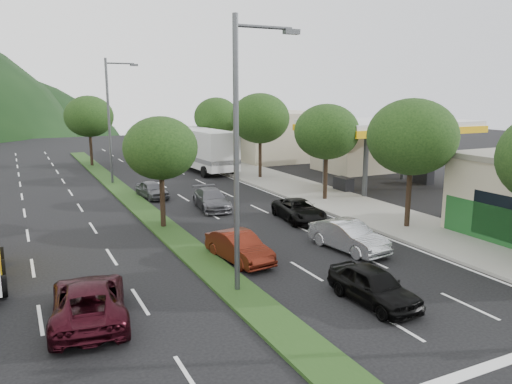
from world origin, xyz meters
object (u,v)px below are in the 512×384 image
tree_r_e (216,117)px  streetlight_near (241,143)px  car_queue_e (152,190)px  tree_med_far (89,116)px  sedan_silver (348,236)px  tree_med_near (161,148)px  tree_r_b (412,137)px  tree_r_d (260,118)px  streetlight_mid (111,115)px  car_queue_b (211,199)px  car_queue_c (239,247)px  tree_r_c (327,132)px  car_queue_d (299,210)px  motorhome (202,149)px  car_queue_a (374,286)px

tree_r_e → streetlight_near: (-11.79, -32.00, 0.69)m
tree_r_e → car_queue_e: tree_r_e is taller
tree_med_far → sedan_silver: bearing=-78.7°
tree_med_near → sedan_silver: size_ratio=1.41×
tree_r_b → streetlight_near: 12.47m
tree_r_d → tree_r_b: bearing=-90.0°
streetlight_mid → tree_med_near: bearing=-90.8°
tree_r_e → sedan_silver: size_ratio=1.57×
streetlight_mid → car_queue_b: 13.41m
tree_r_e → car_queue_c: 30.99m
tree_r_b → car_queue_c: 11.41m
car_queue_b → tree_r_c: bearing=-1.2°
car_queue_c → car_queue_d: (6.10, 5.00, -0.05)m
tree_med_far → motorhome: bearing=-40.2°
sedan_silver → car_queue_e: (-5.26, 15.89, -0.10)m
car_queue_c → tree_r_c: bearing=32.9°
tree_r_d → tree_med_near: 16.99m
tree_med_far → streetlight_near: size_ratio=0.69×
tree_r_b → tree_r_d: bearing=90.0°
tree_r_b → tree_r_c: size_ratio=1.07×
tree_r_c → car_queue_e: tree_r_c is taller
tree_r_c → car_queue_c: bearing=-139.9°
sedan_silver → tree_med_far: bearing=93.9°
streetlight_near → car_queue_b: (3.86, 13.15, -4.94)m
car_queue_c → car_queue_e: (0.00, 15.00, -0.06)m
car_queue_c → motorhome: bearing=66.2°
tree_med_near → streetlight_mid: streetlight_mid is taller
tree_r_b → tree_r_e: size_ratio=1.03×
car_queue_e → tree_med_near: bearing=-108.1°
tree_med_far → tree_r_b: bearing=-69.4°
tree_r_e → car_queue_c: (-10.50, -28.85, -4.24)m
streetlight_near → car_queue_e: bearing=85.9°
car_queue_b → car_queue_e: 5.62m
tree_r_d → tree_r_e: size_ratio=1.07×
tree_r_c → sedan_silver: (-5.24, -9.74, -4.04)m
tree_r_e → sedan_silver: tree_r_e is taller
car_queue_a → car_queue_c: 6.67m
tree_med_far → car_queue_c: tree_med_far is taller
tree_r_c → car_queue_e: 12.86m
tree_r_e → tree_r_b: bearing=-90.0°
streetlight_near → streetlight_mid: (0.00, 25.00, 0.00)m
streetlight_mid → car_queue_a: streetlight_mid is taller
tree_r_e → streetlight_mid: 13.73m
car_queue_a → tree_r_d: bearing=70.7°
tree_r_b → car_queue_b: bearing=130.9°
sedan_silver → car_queue_e: sedan_silver is taller
sedan_silver → motorhome: bearing=77.6°
streetlight_near → car_queue_c: size_ratio=2.52×
streetlight_near → car_queue_e: 18.87m
tree_med_far → motorhome: (9.00, -7.61, -2.91)m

